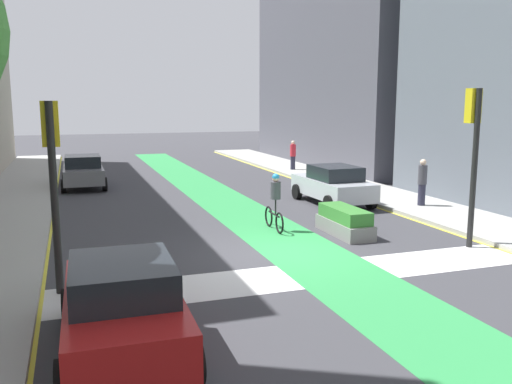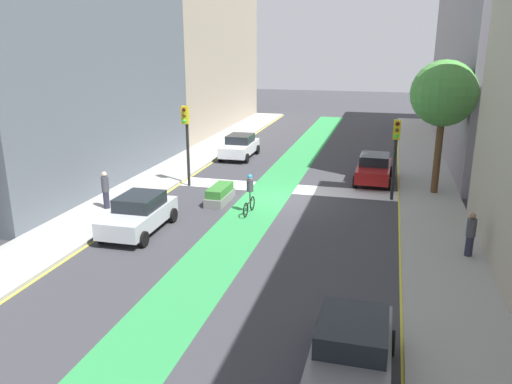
% 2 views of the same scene
% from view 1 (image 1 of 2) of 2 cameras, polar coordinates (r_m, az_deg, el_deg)
% --- Properties ---
extents(ground_plane, '(120.00, 120.00, 0.00)m').
position_cam_1_polar(ground_plane, '(14.83, 2.38, -6.45)').
color(ground_plane, '#38383D').
extents(bike_lane_paint, '(2.40, 60.00, 0.01)m').
position_cam_1_polar(bike_lane_paint, '(15.09, 4.91, -6.18)').
color(bike_lane_paint, '#2D8C47').
rests_on(bike_lane_paint, ground_plane).
extents(crosswalk_band, '(12.00, 1.80, 0.01)m').
position_cam_1_polar(crosswalk_band, '(13.07, 5.60, -8.69)').
color(crosswalk_band, silver).
rests_on(crosswalk_band, ground_plane).
extents(curb_stripe_left, '(0.16, 60.00, 0.01)m').
position_cam_1_polar(curb_stripe_left, '(13.91, -21.58, -8.19)').
color(curb_stripe_left, yellow).
rests_on(curb_stripe_left, ground_plane).
extents(sidewalk_right, '(3.00, 60.00, 0.15)m').
position_cam_1_polar(sidewalk_right, '(18.80, 24.25, -3.64)').
color(sidewalk_right, '#9E9E99').
rests_on(sidewalk_right, ground_plane).
extents(curb_stripe_right, '(0.16, 60.00, 0.01)m').
position_cam_1_polar(curb_stripe_right, '(17.84, 20.70, -4.32)').
color(curb_stripe_right, yellow).
rests_on(curb_stripe_right, ground_plane).
extents(traffic_signal_near_right, '(0.35, 0.52, 4.45)m').
position_cam_1_polar(traffic_signal_near_right, '(16.16, 21.99, 5.39)').
color(traffic_signal_near_right, black).
rests_on(traffic_signal_near_right, ground_plane).
extents(traffic_signal_near_left, '(0.35, 0.52, 4.10)m').
position_cam_1_polar(traffic_signal_near_left, '(12.08, -20.74, 3.22)').
color(traffic_signal_near_left, black).
rests_on(traffic_signal_near_left, ground_plane).
extents(car_grey_left_far, '(2.03, 4.21, 1.57)m').
position_cam_1_polar(car_grey_left_far, '(27.27, -17.81, 2.13)').
color(car_grey_left_far, slate).
rests_on(car_grey_left_far, ground_plane).
extents(car_red_left_near, '(2.09, 4.23, 1.57)m').
position_cam_1_polar(car_red_left_near, '(9.27, -13.94, -11.42)').
color(car_red_left_near, '#A51919').
rests_on(car_red_left_near, ground_plane).
extents(car_silver_right_far, '(2.08, 4.23, 1.57)m').
position_cam_1_polar(car_silver_right_far, '(21.91, 8.14, 0.80)').
color(car_silver_right_far, '#B2B7BF').
rests_on(car_silver_right_far, ground_plane).
extents(cyclist_in_lane, '(0.32, 1.73, 1.86)m').
position_cam_1_polar(cyclist_in_lane, '(17.16, 2.02, -0.94)').
color(cyclist_in_lane, black).
rests_on(cyclist_in_lane, ground_plane).
extents(pedestrian_sidewalk_right_a, '(0.34, 0.34, 1.78)m').
position_cam_1_polar(pedestrian_sidewalk_right_a, '(21.59, 17.17, 1.05)').
color(pedestrian_sidewalk_right_a, '#262638').
rests_on(pedestrian_sidewalk_right_a, sidewalk_right).
extents(pedestrian_sidewalk_right_b, '(0.34, 0.34, 1.70)m').
position_cam_1_polar(pedestrian_sidewalk_right_b, '(31.90, 3.93, 3.95)').
color(pedestrian_sidewalk_right_b, '#262638').
rests_on(pedestrian_sidewalk_right_b, sidewalk_right).
extents(median_planter, '(0.88, 2.37, 0.85)m').
position_cam_1_polar(median_planter, '(16.99, 9.35, -3.12)').
color(median_planter, slate).
rests_on(median_planter, ground_plane).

